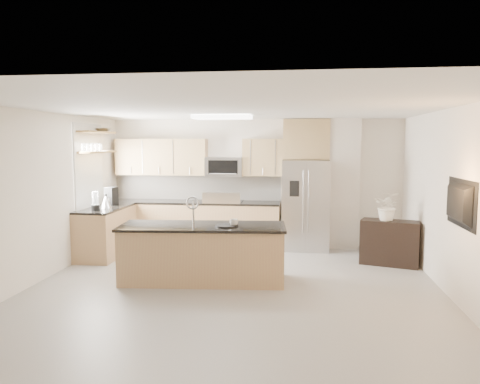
# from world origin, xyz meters

# --- Properties ---
(floor) EXTENTS (6.50, 6.50, 0.00)m
(floor) POSITION_xyz_m (0.00, 0.00, 0.00)
(floor) COLOR #9D9995
(floor) RESTS_ON ground
(ceiling) EXTENTS (6.00, 6.50, 0.02)m
(ceiling) POSITION_xyz_m (0.00, 0.00, 2.60)
(ceiling) COLOR silver
(ceiling) RESTS_ON wall_back
(wall_back) EXTENTS (6.00, 0.02, 2.60)m
(wall_back) POSITION_xyz_m (0.00, 3.25, 1.30)
(wall_back) COLOR white
(wall_back) RESTS_ON floor
(wall_front) EXTENTS (6.00, 0.02, 2.60)m
(wall_front) POSITION_xyz_m (0.00, -3.25, 1.30)
(wall_front) COLOR white
(wall_front) RESTS_ON floor
(wall_left) EXTENTS (0.02, 6.50, 2.60)m
(wall_left) POSITION_xyz_m (-3.00, 0.00, 1.30)
(wall_left) COLOR white
(wall_left) RESTS_ON floor
(wall_right) EXTENTS (0.02, 6.50, 2.60)m
(wall_right) POSITION_xyz_m (3.00, 0.00, 1.30)
(wall_right) COLOR white
(wall_right) RESTS_ON floor
(back_counter) EXTENTS (3.55, 0.66, 1.44)m
(back_counter) POSITION_xyz_m (-1.23, 2.93, 0.47)
(back_counter) COLOR tan
(back_counter) RESTS_ON floor
(left_counter) EXTENTS (0.66, 1.50, 0.92)m
(left_counter) POSITION_xyz_m (-2.67, 1.85, 0.46)
(left_counter) COLOR tan
(left_counter) RESTS_ON floor
(range) EXTENTS (0.76, 0.64, 1.14)m
(range) POSITION_xyz_m (-0.60, 2.92, 0.47)
(range) COLOR black
(range) RESTS_ON floor
(upper_cabinets) EXTENTS (3.50, 0.33, 0.75)m
(upper_cabinets) POSITION_xyz_m (-1.30, 3.09, 1.83)
(upper_cabinets) COLOR #A7825A
(upper_cabinets) RESTS_ON wall_back
(microwave) EXTENTS (0.76, 0.40, 0.40)m
(microwave) POSITION_xyz_m (-0.60, 3.04, 1.63)
(microwave) COLOR #A5A5A8
(microwave) RESTS_ON upper_cabinets
(refrigerator) EXTENTS (0.92, 0.78, 1.78)m
(refrigerator) POSITION_xyz_m (1.06, 2.87, 0.89)
(refrigerator) COLOR #A5A5A8
(refrigerator) RESTS_ON floor
(partition_column) EXTENTS (0.60, 0.30, 2.60)m
(partition_column) POSITION_xyz_m (1.82, 3.10, 1.30)
(partition_column) COLOR beige
(partition_column) RESTS_ON floor
(window) EXTENTS (0.04, 1.15, 1.65)m
(window) POSITION_xyz_m (-2.98, 1.85, 1.65)
(window) COLOR white
(window) RESTS_ON wall_left
(shelf_lower) EXTENTS (0.30, 1.20, 0.04)m
(shelf_lower) POSITION_xyz_m (-2.85, 1.95, 1.95)
(shelf_lower) COLOR olive
(shelf_lower) RESTS_ON wall_left
(shelf_upper) EXTENTS (0.30, 1.20, 0.04)m
(shelf_upper) POSITION_xyz_m (-2.85, 1.95, 2.32)
(shelf_upper) COLOR olive
(shelf_upper) RESTS_ON wall_left
(ceiling_fixture) EXTENTS (1.00, 0.50, 0.06)m
(ceiling_fixture) POSITION_xyz_m (-0.40, 1.60, 2.56)
(ceiling_fixture) COLOR white
(ceiling_fixture) RESTS_ON ceiling
(island) EXTENTS (2.58, 1.11, 1.29)m
(island) POSITION_xyz_m (-0.53, 0.46, 0.44)
(island) COLOR tan
(island) RESTS_ON floor
(credenza) EXTENTS (1.05, 0.68, 0.78)m
(credenza) POSITION_xyz_m (2.51, 1.81, 0.39)
(credenza) COLOR black
(credenza) RESTS_ON floor
(cup) EXTENTS (0.16, 0.16, 0.10)m
(cup) POSITION_xyz_m (-0.04, 0.46, 0.92)
(cup) COLOR silver
(cup) RESTS_ON island
(platter) EXTENTS (0.45, 0.45, 0.02)m
(platter) POSITION_xyz_m (-0.15, 0.41, 0.88)
(platter) COLOR black
(platter) RESTS_ON island
(blender) EXTENTS (0.15, 0.15, 0.34)m
(blender) POSITION_xyz_m (-2.67, 1.43, 1.07)
(blender) COLOR black
(blender) RESTS_ON left_counter
(kettle) EXTENTS (0.21, 0.21, 0.26)m
(kettle) POSITION_xyz_m (-2.62, 1.77, 1.04)
(kettle) COLOR #A5A5A8
(kettle) RESTS_ON left_counter
(coffee_maker) EXTENTS (0.22, 0.25, 0.34)m
(coffee_maker) POSITION_xyz_m (-2.69, 2.19, 1.08)
(coffee_maker) COLOR black
(coffee_maker) RESTS_ON left_counter
(bowl) EXTENTS (0.45, 0.45, 0.09)m
(bowl) POSITION_xyz_m (-2.85, 2.27, 2.38)
(bowl) COLOR #A5A5A8
(bowl) RESTS_ON shelf_upper
(flower_vase) EXTENTS (0.86, 0.81, 0.77)m
(flower_vase) POSITION_xyz_m (2.45, 1.78, 1.17)
(flower_vase) COLOR white
(flower_vase) RESTS_ON credenza
(television) EXTENTS (0.14, 1.08, 0.62)m
(television) POSITION_xyz_m (2.91, -0.20, 1.35)
(television) COLOR black
(television) RESTS_ON wall_right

